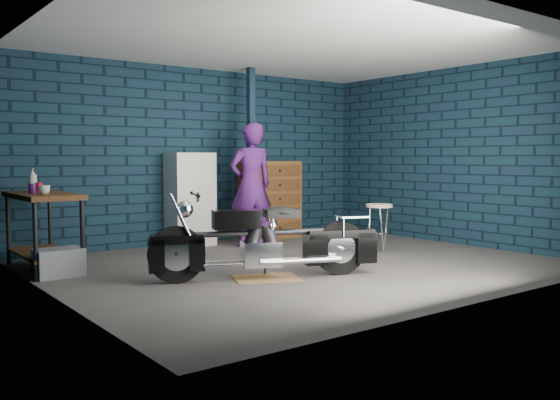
# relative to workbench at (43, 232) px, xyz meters

# --- Properties ---
(ground) EXTENTS (6.00, 6.00, 0.00)m
(ground) POSITION_rel_workbench_xyz_m (2.68, -1.52, -0.46)
(ground) COLOR #4D4B48
(ground) RESTS_ON ground
(room_walls) EXTENTS (6.02, 5.01, 2.71)m
(room_walls) POSITION_rel_workbench_xyz_m (2.68, -0.97, 1.45)
(room_walls) COLOR #102A37
(room_walls) RESTS_ON ground
(support_post) EXTENTS (0.10, 0.10, 2.70)m
(support_post) POSITION_rel_workbench_xyz_m (3.23, 0.43, 0.90)
(support_post) COLOR #102232
(support_post) RESTS_ON ground
(workbench) EXTENTS (0.60, 1.40, 0.91)m
(workbench) POSITION_rel_workbench_xyz_m (0.00, 0.00, 0.00)
(workbench) COLOR brown
(workbench) RESTS_ON ground
(drip_mat) EXTENTS (0.84, 0.75, 0.01)m
(drip_mat) POSITION_rel_workbench_xyz_m (1.81, -1.96, -0.45)
(drip_mat) COLOR #8C5F3D
(drip_mat) RESTS_ON ground
(motorcycle) EXTENTS (2.22, 1.35, 0.95)m
(motorcycle) POSITION_rel_workbench_xyz_m (1.81, -1.96, 0.02)
(motorcycle) COLOR black
(motorcycle) RESTS_ON ground
(person) EXTENTS (0.74, 0.55, 1.84)m
(person) POSITION_rel_workbench_xyz_m (3.02, 0.12, 0.46)
(person) COLOR #511D6E
(person) RESTS_ON ground
(storage_bin) EXTENTS (0.50, 0.36, 0.31)m
(storage_bin) POSITION_rel_workbench_xyz_m (0.02, -0.50, -0.30)
(storage_bin) COLOR gray
(storage_bin) RESTS_ON ground
(locker) EXTENTS (0.65, 0.47, 1.40)m
(locker) POSITION_rel_workbench_xyz_m (2.32, 0.71, 0.24)
(locker) COLOR silver
(locker) RESTS_ON ground
(tool_chest) EXTENTS (0.95, 0.53, 1.27)m
(tool_chest) POSITION_rel_workbench_xyz_m (3.80, 0.71, 0.18)
(tool_chest) COLOR brown
(tool_chest) RESTS_ON ground
(shop_stool) EXTENTS (0.37, 0.37, 0.67)m
(shop_stool) POSITION_rel_workbench_xyz_m (4.17, -1.39, -0.12)
(shop_stool) COLOR beige
(shop_stool) RESTS_ON ground
(cup_a) EXTENTS (0.16, 0.16, 0.10)m
(cup_a) POSITION_rel_workbench_xyz_m (-0.06, -0.28, 0.50)
(cup_a) COLOR beige
(cup_a) RESTS_ON workbench
(cup_b) EXTENTS (0.12, 0.12, 0.09)m
(cup_b) POSITION_rel_workbench_xyz_m (0.01, -0.11, 0.50)
(cup_b) COLOR beige
(cup_b) RESTS_ON workbench
(mug_purple) EXTENTS (0.10, 0.10, 0.11)m
(mug_purple) POSITION_rel_workbench_xyz_m (-0.13, -0.06, 0.51)
(mug_purple) COLOR #581B6C
(mug_purple) RESTS_ON workbench
(mug_red) EXTENTS (0.11, 0.11, 0.12)m
(mug_red) POSITION_rel_workbench_xyz_m (-0.00, 0.13, 0.51)
(mug_red) COLOR maroon
(mug_red) RESTS_ON workbench
(bottle) EXTENTS (0.13, 0.13, 0.29)m
(bottle) POSITION_rel_workbench_xyz_m (-0.01, 0.36, 0.60)
(bottle) COLOR gray
(bottle) RESTS_ON workbench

